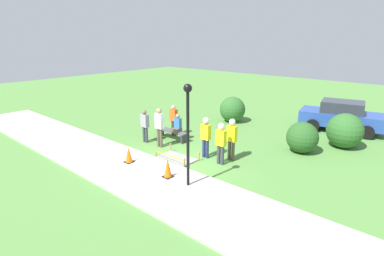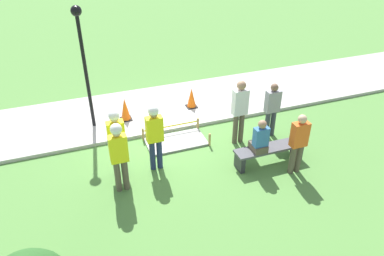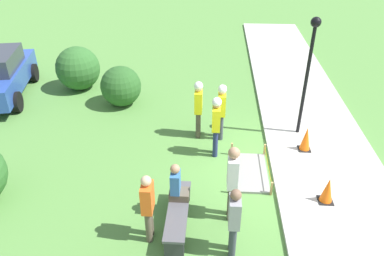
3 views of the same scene
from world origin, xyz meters
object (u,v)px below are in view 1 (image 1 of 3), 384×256
bystander_in_gray_shirt (159,125)px  lamppost_near (188,120)px  park_bench (172,133)px  person_seated_on_bench (177,125)px  bystander_in_orange_shirt (174,118)px  traffic_cone_far_patch (168,168)px  worker_assistant (221,140)px  parked_car_blue (341,116)px  bystander_in_white_shirt (145,124)px  traffic_cone_near_patch (129,155)px  worker_trainee (206,134)px  worker_supervisor (232,136)px

bystander_in_gray_shirt → lamppost_near: lamppost_near is taller
park_bench → person_seated_on_bench: bearing=8.1°
lamppost_near → bystander_in_orange_shirt: bearing=138.9°
bystander_in_orange_shirt → traffic_cone_far_patch: bearing=-48.3°
worker_assistant → bystander_in_orange_shirt: worker_assistant is taller
parked_car_blue → bystander_in_white_shirt: bearing=-140.8°
bystander_in_gray_shirt → bystander_in_white_shirt: 1.02m
traffic_cone_near_patch → lamppost_near: (3.11, 0.10, 1.99)m
traffic_cone_near_patch → worker_trainee: 3.28m
traffic_cone_far_patch → worker_supervisor: size_ratio=0.40×
traffic_cone_far_patch → parked_car_blue: bearing=74.1°
traffic_cone_near_patch → person_seated_on_bench: bearing=98.9°
parked_car_blue → person_seated_on_bench: bearing=-140.5°
traffic_cone_near_patch → park_bench: 3.49m
traffic_cone_far_patch → worker_trainee: (-0.26, 2.52, 0.61)m
worker_trainee → bystander_in_gray_shirt: size_ratio=0.95×
park_bench → parked_car_blue: parked_car_blue is taller
worker_trainee → bystander_in_white_shirt: worker_trainee is taller
traffic_cone_near_patch → worker_assistant: worker_assistant is taller
park_bench → worker_supervisor: worker_supervisor is taller
worker_assistant → bystander_in_white_shirt: 4.35m
traffic_cone_far_patch → person_seated_on_bench: (-2.68, 3.34, 0.37)m
traffic_cone_near_patch → parked_car_blue: size_ratio=0.15×
traffic_cone_far_patch → park_bench: size_ratio=0.38×
person_seated_on_bench → bystander_in_orange_shirt: 0.91m
bystander_in_white_shirt → parked_car_blue: parked_car_blue is taller
worker_supervisor → bystander_in_gray_shirt: (-3.40, -0.89, 0.01)m
worker_trainee → lamppost_near: size_ratio=0.51×
worker_trainee → bystander_in_white_shirt: size_ratio=1.10×
bystander_in_orange_shirt → lamppost_near: bearing=-41.1°
traffic_cone_far_patch → worker_trainee: 2.61m
worker_assistant → bystander_in_white_shirt: worker_assistant is taller
traffic_cone_far_patch → lamppost_near: size_ratio=0.21×
worker_supervisor → lamppost_near: 3.33m
park_bench → bystander_in_orange_shirt: bearing=125.4°
parked_car_blue → bystander_in_orange_shirt: bearing=-146.2°
bystander_in_orange_shirt → bystander_in_gray_shirt: bystander_in_gray_shirt is taller
worker_supervisor → lamppost_near: size_ratio=0.51×
person_seated_on_bench → worker_trainee: worker_trainee is taller
traffic_cone_far_patch → bystander_in_orange_shirt: size_ratio=0.44×
traffic_cone_far_patch → worker_assistant: size_ratio=0.41×
traffic_cone_near_patch → park_bench: (-0.89, 3.37, -0.08)m
bystander_in_orange_shirt → bystander_in_gray_shirt: bearing=-66.8°
parked_car_blue → worker_trainee: bearing=-124.1°
traffic_cone_near_patch → worker_assistant: size_ratio=0.37×
bystander_in_orange_shirt → worker_assistant: bearing=-20.0°
worker_supervisor → bystander_in_white_shirt: (-4.41, -0.91, -0.15)m
worker_trainee → parked_car_blue: bearing=67.7°
bystander_in_gray_shirt → lamppost_near: (3.66, -2.14, 1.34)m
bystander_in_white_shirt → bystander_in_orange_shirt: bearing=80.5°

